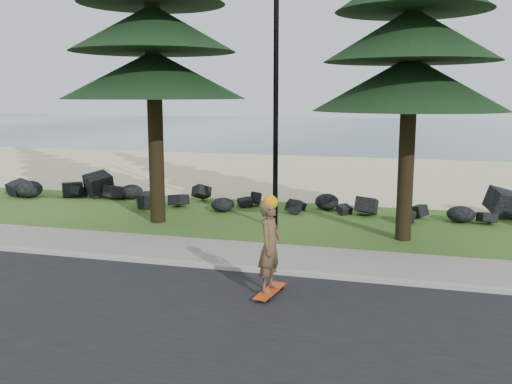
% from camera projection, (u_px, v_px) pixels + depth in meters
% --- Properties ---
extents(ground, '(160.00, 160.00, 0.00)m').
position_uv_depth(ground, '(242.00, 259.00, 13.01)').
color(ground, '#3D5C1C').
rests_on(ground, ground).
extents(road, '(160.00, 7.00, 0.02)m').
position_uv_depth(road, '(156.00, 338.00, 8.74)').
color(road, black).
rests_on(road, ground).
extents(kerb, '(160.00, 0.20, 0.10)m').
position_uv_depth(kerb, '(229.00, 268.00, 12.15)').
color(kerb, '#A7A597').
rests_on(kerb, ground).
extents(sidewalk, '(160.00, 2.00, 0.08)m').
position_uv_depth(sidewalk, '(244.00, 255.00, 13.19)').
color(sidewalk, gray).
rests_on(sidewalk, ground).
extents(beach_sand, '(160.00, 15.00, 0.01)m').
position_uv_depth(beach_sand, '(332.00, 174.00, 26.77)').
color(beach_sand, '#CEB889').
rests_on(beach_sand, ground).
extents(ocean, '(160.00, 58.00, 0.01)m').
position_uv_depth(ocean, '(381.00, 129.00, 61.40)').
color(ocean, '#334E63').
rests_on(ocean, ground).
extents(seawall_boulders, '(60.00, 2.40, 1.10)m').
position_uv_depth(seawall_boulders, '(293.00, 211.00, 18.32)').
color(seawall_boulders, black).
rests_on(seawall_boulders, ground).
extents(lamp_post, '(0.25, 0.14, 8.14)m').
position_uv_depth(lamp_post, '(276.00, 78.00, 15.35)').
color(lamp_post, black).
rests_on(lamp_post, ground).
extents(skateboarder, '(0.49, 1.04, 1.89)m').
position_uv_depth(skateboarder, '(270.00, 246.00, 10.43)').
color(skateboarder, red).
rests_on(skateboarder, ground).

